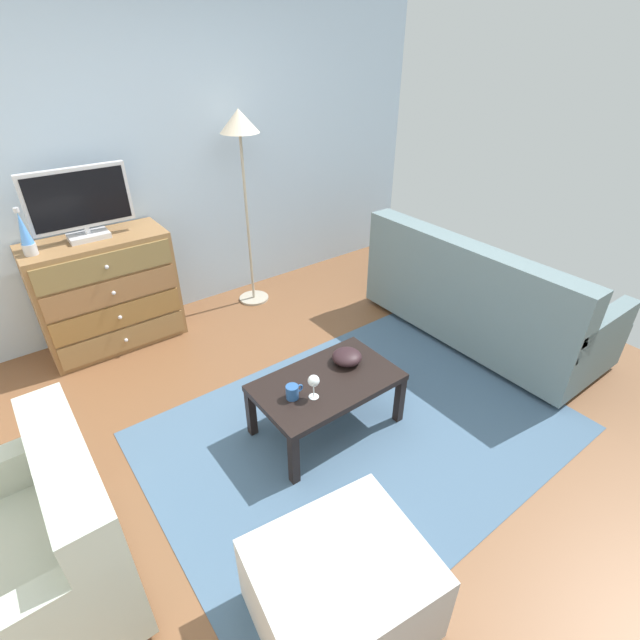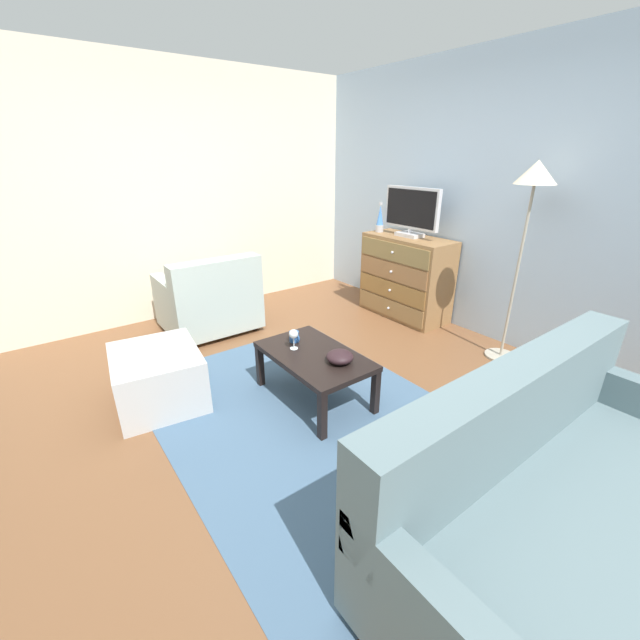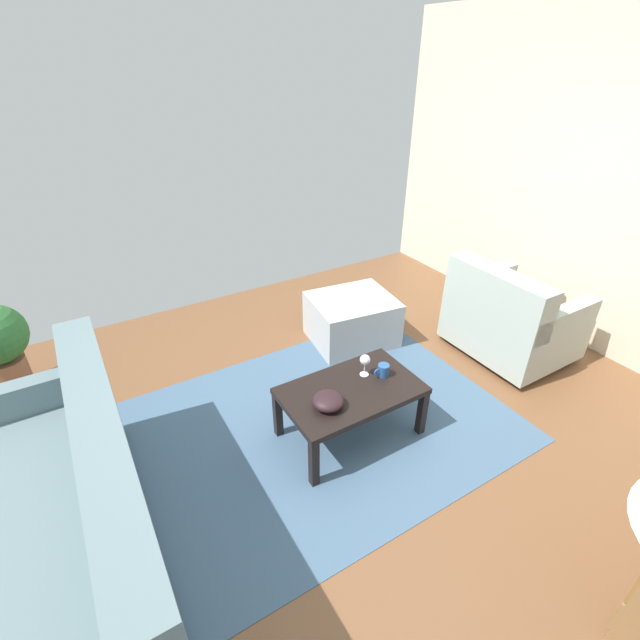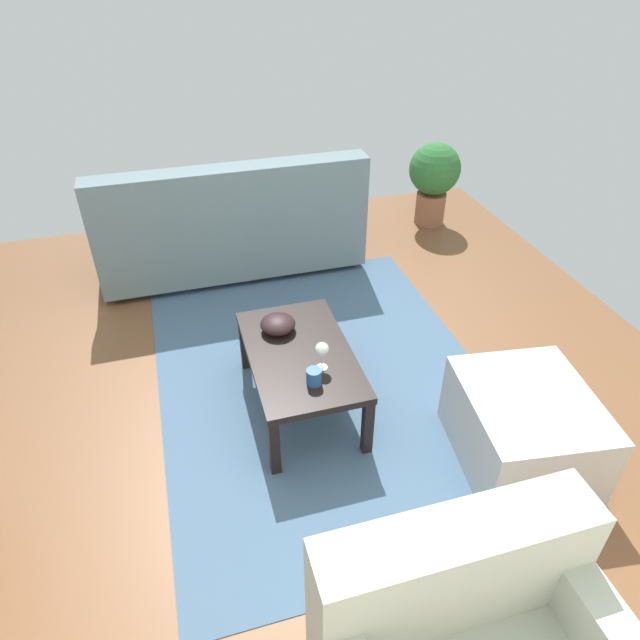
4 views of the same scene
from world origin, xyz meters
TOP-DOWN VIEW (x-y plane):
  - ground_plane at (0.00, 0.00)m, footprint 5.28×4.74m
  - area_rug at (0.20, -0.20)m, footprint 2.60×1.90m
  - coffee_table at (0.05, -0.02)m, footprint 0.89×0.54m
  - wine_glass at (-0.11, -0.10)m, footprint 0.07×0.07m
  - mug at (-0.21, -0.03)m, footprint 0.11×0.08m
  - bowl_decorative at (0.26, 0.05)m, footprint 0.19×0.19m
  - couch_large at (1.72, 0.09)m, footprint 0.85×1.94m
  - ottoman at (-0.62, -0.98)m, footprint 0.77×0.69m
  - potted_plant at (1.99, -1.72)m, footprint 0.44×0.44m

SIDE VIEW (x-z plane):
  - ground_plane at x=0.00m, z-range -0.05..0.00m
  - area_rug at x=0.20m, z-range 0.00..0.01m
  - ottoman at x=-0.62m, z-range 0.00..0.41m
  - coffee_table at x=0.05m, z-range 0.14..0.53m
  - couch_large at x=1.72m, z-range -0.11..0.78m
  - mug at x=-0.21m, z-range 0.39..0.47m
  - bowl_decorative at x=0.26m, z-range 0.39..0.47m
  - potted_plant at x=1.99m, z-range 0.07..0.79m
  - wine_glass at x=-0.11m, z-range 0.42..0.58m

